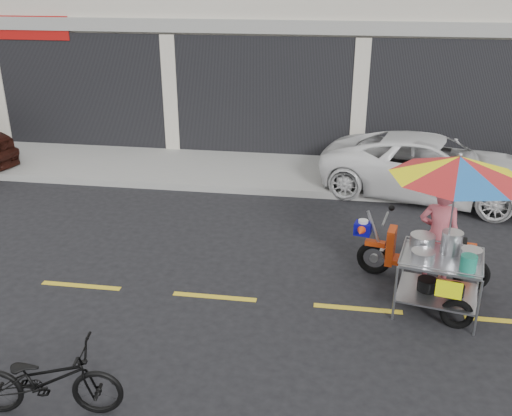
# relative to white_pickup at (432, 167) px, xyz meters

# --- Properties ---
(ground) EXTENTS (90.00, 90.00, 0.00)m
(ground) POSITION_rel_white_pickup_xyz_m (-1.48, -4.53, -0.61)
(ground) COLOR black
(sidewalk) EXTENTS (45.00, 3.00, 0.15)m
(sidewalk) POSITION_rel_white_pickup_xyz_m (-1.48, 0.97, -0.53)
(sidewalk) COLOR gray
(sidewalk) RESTS_ON ground
(centerline) EXTENTS (42.00, 0.10, 0.01)m
(centerline) POSITION_rel_white_pickup_xyz_m (-1.48, -4.53, -0.60)
(centerline) COLOR gold
(centerline) RESTS_ON ground
(white_pickup) EXTENTS (4.75, 3.05, 1.22)m
(white_pickup) POSITION_rel_white_pickup_xyz_m (0.00, 0.00, 0.00)
(white_pickup) COLOR white
(white_pickup) RESTS_ON ground
(near_bicycle) EXTENTS (1.62, 0.76, 0.82)m
(near_bicycle) POSITION_rel_white_pickup_xyz_m (-4.67, -7.00, -0.20)
(near_bicycle) COLOR black
(near_bicycle) RESTS_ON ground
(food_vendor_rig) EXTENTS (2.20, 2.07, 2.22)m
(food_vendor_rig) POSITION_rel_white_pickup_xyz_m (-0.42, -4.10, 0.79)
(food_vendor_rig) COLOR black
(food_vendor_rig) RESTS_ON ground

